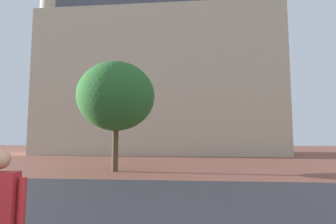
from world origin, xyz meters
TOP-DOWN VIEW (x-y plane):
  - ground_plane at (0.00, 10.00)m, footprint 120.00×120.00m
  - street_asphalt_strip at (0.00, 7.05)m, footprint 120.00×7.11m
  - landmark_building at (-3.84, 32.25)m, footprint 28.63×11.49m
  - tree_curb_far at (-3.66, 13.57)m, footprint 4.46×4.46m

SIDE VIEW (x-z plane):
  - ground_plane at x=0.00m, z-range 0.00..0.00m
  - street_asphalt_strip at x=0.00m, z-range 0.00..0.00m
  - tree_curb_far at x=-3.66m, z-range 1.14..7.46m
  - landmark_building at x=-3.84m, z-range -7.76..28.95m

